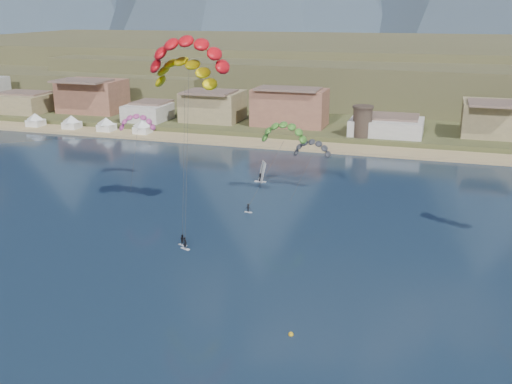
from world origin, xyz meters
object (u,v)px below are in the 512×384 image
at_px(buoy, 291,334).
at_px(windsurfer, 261,176).
at_px(kitesurfer_green, 284,130).
at_px(kitesurfer_yellow, 184,68).
at_px(watchtower, 362,121).
at_px(kitesurfer_red, 188,49).

bearing_deg(buoy, windsurfer, 109.99).
height_order(kitesurfer_green, buoy, kitesurfer_green).
bearing_deg(kitesurfer_yellow, watchtower, 73.41).
relative_size(watchtower, kitesurfer_yellow, 0.29).
height_order(kitesurfer_red, kitesurfer_yellow, kitesurfer_red).
relative_size(kitesurfer_yellow, kitesurfer_green, 1.72).
height_order(watchtower, kitesurfer_green, kitesurfer_green).
xyz_separation_m(watchtower, kitesurfer_green, (-8.23, -53.85, 7.52)).
bearing_deg(watchtower, kitesurfer_yellow, -106.59).
bearing_deg(kitesurfer_green, watchtower, 81.31).
xyz_separation_m(kitesurfer_red, kitesurfer_green, (11.15, 18.67, -16.15)).
bearing_deg(watchtower, buoy, -86.68).
bearing_deg(kitesurfer_yellow, windsurfer, 78.56).
bearing_deg(kitesurfer_red, windsurfer, 82.55).
distance_m(kitesurfer_red, windsurfer, 40.52).
bearing_deg(windsurfer, watchtower, 70.43).
bearing_deg(buoy, kitesurfer_red, 129.21).
distance_m(watchtower, kitesurfer_red, 78.71).
xyz_separation_m(windsurfer, buoy, (21.68, -59.59, -1.33)).
bearing_deg(kitesurfer_yellow, kitesurfer_green, 52.63).
xyz_separation_m(kitesurfer_yellow, windsurfer, (5.38, 26.56, -25.23)).
distance_m(watchtower, windsurfer, 47.02).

